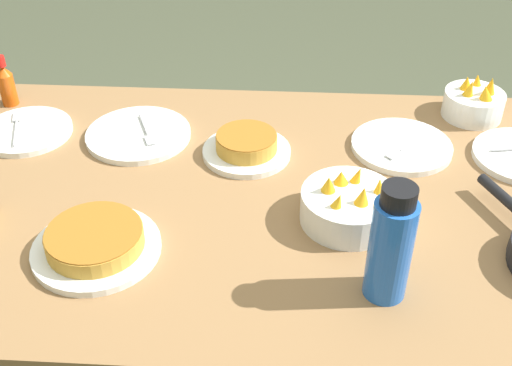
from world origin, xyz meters
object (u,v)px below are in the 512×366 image
at_px(empty_plate_near_front, 402,146).
at_px(empty_plate_far_left, 138,135).
at_px(fruit_bowl_citrus, 348,205).
at_px(frittata_plate_side, 247,146).
at_px(frittata_plate_center, 95,243).
at_px(water_bottle, 391,245).
at_px(fruit_bowl_mango, 474,102).
at_px(hot_sauce_bottle, 6,84).
at_px(empty_plate_far_right, 26,131).

xyz_separation_m(empty_plate_near_front, empty_plate_far_left, (-0.67, 0.01, -0.00)).
bearing_deg(fruit_bowl_citrus, frittata_plate_side, 134.27).
distance_m(frittata_plate_center, frittata_plate_side, 0.47).
xyz_separation_m(empty_plate_far_left, water_bottle, (0.58, -0.51, 0.11)).
distance_m(frittata_plate_side, fruit_bowl_mango, 0.64).
distance_m(frittata_plate_side, water_bottle, 0.55).
height_order(fruit_bowl_citrus, water_bottle, water_bottle).
height_order(frittata_plate_side, hot_sauce_bottle, hot_sauce_bottle).
relative_size(water_bottle, hot_sauce_bottle, 1.70).
distance_m(frittata_plate_center, empty_plate_near_front, 0.79).
relative_size(empty_plate_far_right, water_bottle, 0.95).
bearing_deg(empty_plate_far_left, frittata_plate_side, -12.57).
xyz_separation_m(empty_plate_near_front, fruit_bowl_citrus, (-0.15, -0.29, 0.03)).
height_order(empty_plate_near_front, fruit_bowl_mango, fruit_bowl_mango).
distance_m(empty_plate_far_left, hot_sauce_bottle, 0.43).
height_order(empty_plate_far_right, hot_sauce_bottle, hot_sauce_bottle).
bearing_deg(empty_plate_far_left, hot_sauce_bottle, 158.90).
bearing_deg(frittata_plate_center, empty_plate_near_front, 32.23).
bearing_deg(hot_sauce_bottle, fruit_bowl_mango, 0.42).
bearing_deg(fruit_bowl_citrus, frittata_plate_center, -165.74).
distance_m(empty_plate_far_left, fruit_bowl_mango, 0.90).
bearing_deg(empty_plate_far_right, fruit_bowl_citrus, -20.45).
bearing_deg(empty_plate_far_left, fruit_bowl_mango, 10.36).
xyz_separation_m(fruit_bowl_mango, water_bottle, (-0.31, -0.68, 0.08)).
relative_size(fruit_bowl_citrus, water_bottle, 0.83).
height_order(empty_plate_far_left, hot_sauce_bottle, hot_sauce_bottle).
distance_m(frittata_plate_side, empty_plate_far_left, 0.29).
bearing_deg(fruit_bowl_mango, fruit_bowl_citrus, -127.87).
xyz_separation_m(empty_plate_far_right, water_bottle, (0.87, -0.51, 0.11)).
xyz_separation_m(fruit_bowl_citrus, water_bottle, (0.06, -0.21, 0.08)).
bearing_deg(empty_plate_far_left, water_bottle, -41.65).
xyz_separation_m(empty_plate_far_right, fruit_bowl_mango, (1.18, 0.16, 0.03)).
relative_size(empty_plate_far_left, fruit_bowl_citrus, 1.31).
xyz_separation_m(empty_plate_far_right, fruit_bowl_citrus, (0.82, -0.30, 0.03)).
relative_size(empty_plate_far_right, hot_sauce_bottle, 1.62).
distance_m(frittata_plate_center, empty_plate_far_right, 0.53).
xyz_separation_m(empty_plate_far_left, fruit_bowl_mango, (0.88, 0.16, 0.03)).
height_order(empty_plate_far_right, fruit_bowl_mango, fruit_bowl_mango).
distance_m(empty_plate_far_left, water_bottle, 0.78).
height_order(frittata_plate_center, empty_plate_near_front, frittata_plate_center).
xyz_separation_m(frittata_plate_center, empty_plate_near_front, (0.67, 0.42, -0.02)).
relative_size(fruit_bowl_mango, water_bottle, 0.65).
xyz_separation_m(empty_plate_near_front, hot_sauce_bottle, (-1.07, 0.17, 0.06)).
xyz_separation_m(frittata_plate_side, hot_sauce_bottle, (-0.68, 0.22, 0.04)).
height_order(fruit_bowl_mango, water_bottle, water_bottle).
distance_m(empty_plate_far_left, fruit_bowl_citrus, 0.60).
bearing_deg(frittata_plate_side, empty_plate_near_front, 7.20).
bearing_deg(fruit_bowl_citrus, empty_plate_far_right, 159.55).
bearing_deg(empty_plate_far_left, frittata_plate_center, -89.38).
bearing_deg(fruit_bowl_mango, empty_plate_far_right, -172.17).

